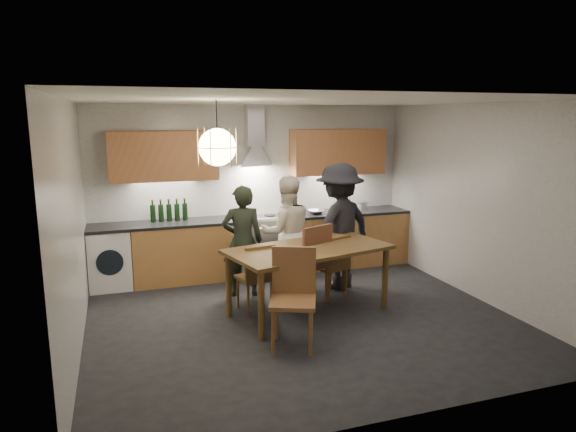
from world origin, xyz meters
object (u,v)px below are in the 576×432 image
object	(u,v)px
chair_front	(293,290)
person_mid	(286,233)
mixing_bowl	(316,212)
person_left	(243,241)
wine_bottles	(169,210)
dining_table	(309,255)
stock_pot	(362,206)
chair_back_left	(257,274)
person_right	(339,227)

from	to	relation	value
chair_front	person_mid	distance (m)	1.91
person_mid	mixing_bowl	world-z (taller)	person_mid
person_left	wine_bottles	bearing A→B (deg)	-40.62
person_mid	wine_bottles	bearing A→B (deg)	-25.31
dining_table	person_left	world-z (taller)	person_left
chair_front	dining_table	bearing A→B (deg)	81.32
stock_pot	wine_bottles	world-z (taller)	wine_bottles
dining_table	stock_pot	xyz separation A→B (m)	(1.63, 1.80, 0.22)
chair_front	person_left	size ratio (longest dim) A/B	0.69
person_left	stock_pot	distance (m)	2.45
chair_back_left	person_mid	distance (m)	1.09
person_left	mixing_bowl	xyz separation A→B (m)	(1.41, 0.86, 0.17)
chair_back_left	mixing_bowl	xyz separation A→B (m)	(1.39, 1.53, 0.43)
chair_back_left	person_mid	size ratio (longest dim) A/B	0.55
dining_table	person_left	bearing A→B (deg)	112.13
person_left	person_mid	world-z (taller)	person_mid
person_left	stock_pot	size ratio (longest dim) A/B	8.81
dining_table	chair_front	world-z (taller)	chair_front
person_right	chair_front	bearing A→B (deg)	30.76
chair_back_left	stock_pot	world-z (taller)	stock_pot
person_left	person_right	world-z (taller)	person_right
chair_back_left	mixing_bowl	world-z (taller)	mixing_bowl
dining_table	person_right	xyz separation A→B (m)	(0.75, 0.76, 0.15)
mixing_bowl	wine_bottles	xyz separation A→B (m)	(-2.27, 0.16, 0.13)
person_right	dining_table	bearing A→B (deg)	24.45
stock_pot	wine_bottles	bearing A→B (deg)	178.36
dining_table	person_mid	distance (m)	1.02
dining_table	wine_bottles	world-z (taller)	wine_bottles
person_left	wine_bottles	world-z (taller)	person_left
person_mid	mixing_bowl	size ratio (longest dim) A/B	6.17
person_mid	wine_bottles	world-z (taller)	person_mid
dining_table	stock_pot	size ratio (longest dim) A/B	12.48
dining_table	chair_back_left	size ratio (longest dim) A/B	2.47
chair_back_left	person_left	world-z (taller)	person_left
chair_back_left	chair_front	bearing A→B (deg)	87.22
chair_front	person_right	xyz separation A→B (m)	(1.22, 1.56, 0.29)
dining_table	chair_back_left	xyz separation A→B (m)	(-0.61, 0.20, -0.24)
chair_back_left	wine_bottles	xyz separation A→B (m)	(-0.88, 1.69, 0.56)
chair_front	wine_bottles	world-z (taller)	wine_bottles
person_left	dining_table	bearing A→B (deg)	134.96
mixing_bowl	stock_pot	world-z (taller)	stock_pot
wine_bottles	person_mid	bearing A→B (deg)	-29.40
chair_front	mixing_bowl	size ratio (longest dim) A/B	4.05
person_left	person_mid	xyz separation A→B (m)	(0.68, 0.15, 0.04)
person_mid	stock_pot	bearing A→B (deg)	-149.71
stock_pot	wine_bottles	xyz separation A→B (m)	(-3.12, 0.09, 0.10)
wine_bottles	chair_front	bearing A→B (deg)	-69.37
chair_front	wine_bottles	distance (m)	2.91
dining_table	wine_bottles	distance (m)	2.43
person_left	mixing_bowl	world-z (taller)	person_left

